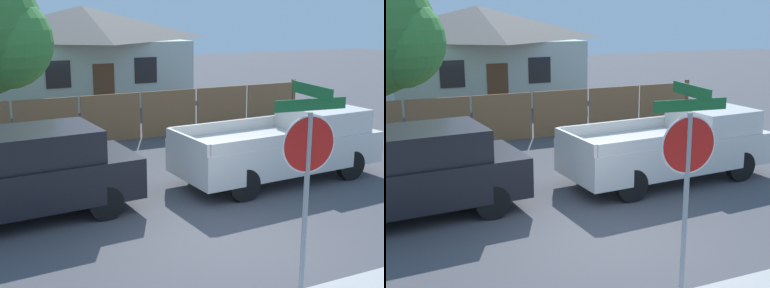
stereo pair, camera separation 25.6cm
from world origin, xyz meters
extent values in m
plane|color=#47474C|center=(0.00, 0.00, 0.00)|extent=(80.00, 80.00, 0.00)
cube|color=brown|center=(-1.57, 8.45, 0.77)|extent=(1.95, 0.06, 1.54)
cube|color=brown|center=(0.46, 8.45, 0.77)|extent=(1.95, 0.06, 1.54)
cube|color=brown|center=(2.49, 8.45, 0.77)|extent=(1.95, 0.06, 1.54)
cube|color=brown|center=(4.52, 8.45, 0.77)|extent=(1.95, 0.06, 1.54)
cube|color=brown|center=(6.55, 8.45, 0.77)|extent=(1.95, 0.06, 1.54)
cube|color=brown|center=(7.56, 8.45, 0.82)|extent=(0.12, 0.12, 1.64)
cube|color=#B2C1B7|center=(1.81, 16.89, 1.42)|extent=(8.32, 6.21, 2.84)
pyramid|color=#5B5651|center=(1.81, 16.89, 3.60)|extent=(8.99, 6.70, 1.53)
cube|color=black|center=(-0.06, 13.76, 1.65)|extent=(1.00, 0.04, 1.10)
cube|color=black|center=(3.68, 13.76, 1.65)|extent=(1.00, 0.04, 1.10)
cube|color=brown|center=(1.81, 13.76, 1.00)|extent=(0.90, 0.04, 2.00)
sphere|color=#3C8437|center=(-2.46, 9.56, 3.18)|extent=(2.89, 2.89, 2.89)
cube|color=black|center=(-3.13, 2.75, 0.76)|extent=(4.69, 2.16, 0.85)
cube|color=black|center=(-3.24, 2.74, 1.51)|extent=(3.31, 1.92, 0.65)
cube|color=black|center=(-1.72, 2.83, 1.51)|extent=(0.16, 1.65, 0.54)
cylinder|color=black|center=(-1.76, 3.66, 0.35)|extent=(0.71, 0.22, 0.71)
cylinder|color=black|center=(-1.66, 2.01, 0.35)|extent=(0.71, 0.22, 0.71)
cube|color=silver|center=(2.96, 2.75, 0.75)|extent=(5.31, 2.33, 0.79)
cube|color=silver|center=(4.39, 2.84, 1.43)|extent=(1.78, 1.94, 0.57)
cube|color=silver|center=(2.02, 3.64, 1.28)|extent=(3.26, 0.29, 0.28)
cube|color=silver|center=(2.14, 1.74, 1.28)|extent=(3.26, 0.29, 0.28)
cube|color=silver|center=(0.41, 2.58, 1.28)|extent=(0.20, 1.90, 0.28)
cylinder|color=black|center=(4.51, 3.74, 0.37)|extent=(0.75, 0.22, 0.75)
cylinder|color=black|center=(4.62, 1.96, 0.37)|extent=(0.75, 0.22, 0.75)
cylinder|color=black|center=(1.30, 3.53, 0.37)|extent=(0.75, 0.22, 0.75)
cylinder|color=black|center=(1.41, 1.75, 0.37)|extent=(0.75, 0.22, 0.75)
cylinder|color=gray|center=(-0.24, -2.54, 1.42)|extent=(0.07, 0.07, 2.85)
cylinder|color=red|center=(-0.24, -2.54, 2.43)|extent=(0.72, 0.10, 0.72)
cylinder|color=white|center=(-0.24, -2.54, 2.43)|extent=(0.76, 0.10, 0.77)
cube|color=#19602D|center=(-0.24, -2.54, 2.95)|extent=(1.01, 0.13, 0.15)
cube|color=#19602D|center=(-0.24, -2.54, 3.13)|extent=(0.12, 0.91, 0.15)
camera|label=1|loc=(-4.47, -7.89, 4.09)|focal=50.00mm
camera|label=2|loc=(-4.24, -8.00, 4.09)|focal=50.00mm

